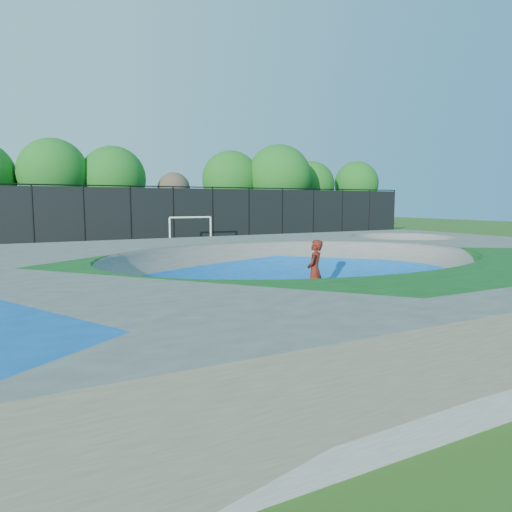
{
  "coord_description": "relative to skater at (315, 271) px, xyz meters",
  "views": [
    {
      "loc": [
        -6.86,
        -10.53,
        2.9
      ],
      "look_at": [
        0.21,
        3.0,
        1.1
      ],
      "focal_mm": 32.0,
      "sensor_mm": 36.0,
      "label": 1
    }
  ],
  "objects": [
    {
      "name": "treeline",
      "position": [
        -2.16,
        25.83,
        4.08
      ],
      "size": [
        53.1,
        7.5,
        8.29
      ],
      "color": "#423521",
      "rests_on": "ground"
    },
    {
      "name": "skateboard",
      "position": [
        0.0,
        0.0,
        -0.89
      ],
      "size": [
        0.72,
        0.69,
        0.05
      ],
      "primitive_type": "cube",
      "rotation": [
        0.0,
        0.0,
        0.75
      ],
      "color": "black",
      "rests_on": "ground"
    },
    {
      "name": "skate_deck",
      "position": [
        -0.71,
        -0.26,
        -0.16
      ],
      "size": [
        22.0,
        14.0,
        1.5
      ],
      "primitive_type": "cube",
      "color": "gray",
      "rests_on": "ground"
    },
    {
      "name": "ground",
      "position": [
        -0.71,
        -0.26,
        -0.91
      ],
      "size": [
        120.0,
        120.0,
        0.0
      ],
      "primitive_type": "plane",
      "color": "#2A5617",
      "rests_on": "ground"
    },
    {
      "name": "fence",
      "position": [
        -0.71,
        20.74,
        1.18
      ],
      "size": [
        48.09,
        0.09,
        4.04
      ],
      "color": "black",
      "rests_on": "ground"
    },
    {
      "name": "skater",
      "position": [
        0.0,
        0.0,
        0.0
      ],
      "size": [
        0.79,
        0.76,
        1.83
      ],
      "primitive_type": "imported",
      "rotation": [
        0.0,
        0.0,
        3.81
      ],
      "color": "red",
      "rests_on": "ground"
    },
    {
      "name": "soccer_goal",
      "position": [
        2.64,
        18.14,
        0.45
      ],
      "size": [
        2.98,
        0.12,
        1.97
      ],
      "color": "white",
      "rests_on": "ground"
    }
  ]
}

